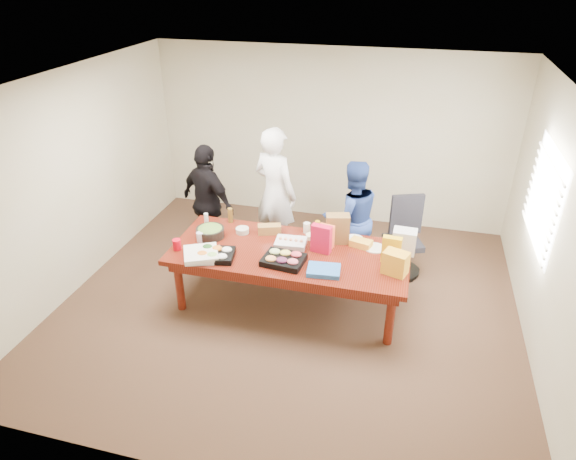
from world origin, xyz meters
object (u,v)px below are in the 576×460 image
(person_center, at_px, (275,193))
(person_right, at_px, (351,218))
(sheet_cake, at_px, (291,243))
(salad_bowl, at_px, (210,232))
(conference_table, at_px, (289,277))
(office_chair, at_px, (403,240))

(person_center, xyz_separation_m, person_right, (1.09, -0.19, -0.14))
(sheet_cake, bearing_deg, person_right, 48.00)
(person_right, bearing_deg, salad_bowl, 0.30)
(conference_table, relative_size, salad_bowl, 7.96)
(sheet_cake, bearing_deg, person_center, 110.91)
(office_chair, xyz_separation_m, sheet_cake, (-1.31, -0.90, 0.26))
(person_right, distance_m, salad_bowl, 1.84)
(person_center, xyz_separation_m, salad_bowl, (-0.54, -1.04, -0.13))
(office_chair, height_order, person_right, person_right)
(person_center, relative_size, person_right, 1.18)
(office_chair, xyz_separation_m, person_right, (-0.69, -0.09, 0.28))
(conference_table, bearing_deg, person_center, 113.69)
(office_chair, xyz_separation_m, salad_bowl, (-2.33, -0.94, 0.29))
(salad_bowl, bearing_deg, person_center, 62.48)
(conference_table, height_order, sheet_cake, sheet_cake)
(conference_table, bearing_deg, office_chair, 38.64)
(office_chair, bearing_deg, conference_table, -162.45)
(conference_table, height_order, salad_bowl, salad_bowl)
(person_right, height_order, sheet_cake, person_right)
(person_center, distance_m, sheet_cake, 1.12)
(sheet_cake, height_order, salad_bowl, salad_bowl)
(person_right, xyz_separation_m, salad_bowl, (-1.63, -0.85, 0.01))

